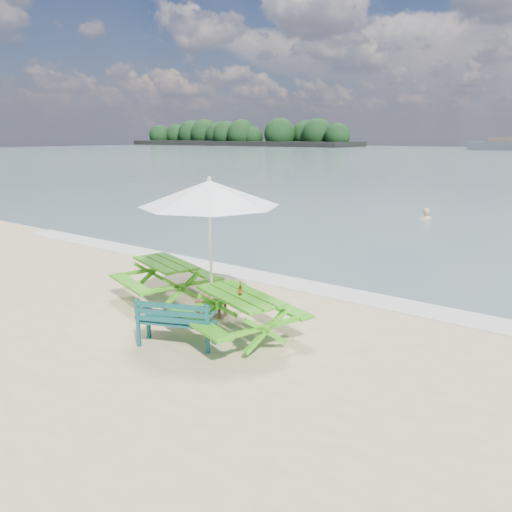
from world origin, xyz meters
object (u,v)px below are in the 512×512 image
Objects in this scene: picnic_table_left at (166,281)px; picnic_table_right at (240,318)px; swimmer at (425,228)px; park_bench at (177,331)px; side_table at (212,305)px; beer_bottle at (240,291)px; patio_umbrella at (209,193)px.

picnic_table_left is 2.82m from picnic_table_right.
park_bench is at bearing -86.21° from swimmer.
side_table is 0.41× the size of swimmer.
beer_bottle is at bearing -47.43° from picnic_table_right.
picnic_table_left is at bearing 173.65° from side_table.
beer_bottle reaches higher than picnic_table_left.
patio_umbrella is at bearing 109.95° from park_bench.
beer_bottle reaches higher than park_bench.
swimmer is (-1.04, 15.75, -0.65)m from park_bench.
picnic_table_right is 3.34× the size of side_table.
beer_bottle is 15.11m from swimmer.
side_table is (1.46, -0.16, -0.21)m from picnic_table_left.
swimmer is (-0.51, 14.28, -0.58)m from side_table.
picnic_table_left is 1.72× the size of park_bench.
swimmer is at bearing 86.13° from picnic_table_left.
picnic_table_right reaches higher than park_bench.
beer_bottle is at bearing -28.14° from patio_umbrella.
picnic_table_left reaches higher than swimmer.
patio_umbrella is at bearing -6.35° from picnic_table_left.
picnic_table_right is at bearing 50.08° from park_bench.
picnic_table_right is (2.70, -0.81, -0.00)m from picnic_table_left.
park_bench is at bearing -129.92° from picnic_table_right.
picnic_table_left is 1.00× the size of picnic_table_right.
park_bench is at bearing -132.28° from beer_bottle.
park_bench is 15.80m from swimmer.
swimmer is at bearing 93.79° from park_bench.
park_bench is 5.85× the size of beer_bottle.
picnic_table_right is 1.36× the size of swimmer.
side_table is at bearing -90.00° from patio_umbrella.
beer_bottle is (0.03, -0.03, 0.50)m from picnic_table_right.
beer_bottle is at bearing -83.24° from swimmer.
beer_bottle is (2.73, -0.84, 0.50)m from picnic_table_left.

